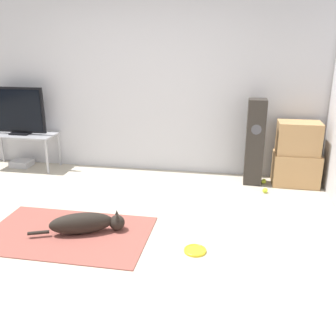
# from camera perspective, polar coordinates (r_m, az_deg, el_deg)

# --- Properties ---
(ground_plane) EXTENTS (12.00, 12.00, 0.00)m
(ground_plane) POSITION_cam_1_polar(r_m,az_deg,el_deg) (3.90, -11.71, -9.91)
(ground_plane) COLOR #BCB29E
(wall_back) EXTENTS (8.00, 0.06, 2.55)m
(wall_back) POSITION_cam_1_polar(r_m,az_deg,el_deg) (5.45, -4.40, 12.82)
(wall_back) COLOR silver
(wall_back) RESTS_ON ground_plane
(area_rug) EXTENTS (1.63, 1.01, 0.01)m
(area_rug) POSITION_cam_1_polar(r_m,az_deg,el_deg) (3.96, -15.01, -9.64)
(area_rug) COLOR #934C42
(area_rug) RESTS_ON ground_plane
(dog) EXTENTS (0.90, 0.41, 0.22)m
(dog) POSITION_cam_1_polar(r_m,az_deg,el_deg) (3.87, -12.40, -8.23)
(dog) COLOR black
(dog) RESTS_ON area_rug
(frisbee) EXTENTS (0.21, 0.21, 0.03)m
(frisbee) POSITION_cam_1_polar(r_m,az_deg,el_deg) (3.55, 4.14, -12.41)
(frisbee) COLOR yellow
(frisbee) RESTS_ON ground_plane
(cardboard_box_lower) EXTENTS (0.60, 0.39, 0.43)m
(cardboard_box_lower) POSITION_cam_1_polar(r_m,az_deg,el_deg) (5.29, 18.88, -0.15)
(cardboard_box_lower) COLOR tan
(cardboard_box_lower) RESTS_ON ground_plane
(cardboard_box_upper) EXTENTS (0.54, 0.35, 0.42)m
(cardboard_box_upper) POSITION_cam_1_polar(r_m,az_deg,el_deg) (5.17, 19.27, 4.34)
(cardboard_box_upper) COLOR tan
(cardboard_box_upper) RESTS_ON cardboard_box_lower
(floor_speaker) EXTENTS (0.24, 0.24, 1.14)m
(floor_speaker) POSITION_cam_1_polar(r_m,az_deg,el_deg) (5.08, 13.09, 3.82)
(floor_speaker) COLOR #2D2823
(floor_speaker) RESTS_ON ground_plane
(tv_stand) EXTENTS (1.03, 0.46, 0.52)m
(tv_stand) POSITION_cam_1_polar(r_m,az_deg,el_deg) (6.02, -21.41, 4.24)
(tv_stand) COLOR #A8A8AD
(tv_stand) RESTS_ON ground_plane
(tv) EXTENTS (0.81, 0.20, 0.69)m
(tv) POSITION_cam_1_polar(r_m,az_deg,el_deg) (5.94, -21.87, 8.02)
(tv) COLOR black
(tv) RESTS_ON tv_stand
(tennis_ball_by_boxes) EXTENTS (0.07, 0.07, 0.07)m
(tennis_ball_by_boxes) POSITION_cam_1_polar(r_m,az_deg,el_deg) (4.94, 14.57, -3.32)
(tennis_ball_by_boxes) COLOR #C6E033
(tennis_ball_by_boxes) RESTS_ON ground_plane
(tennis_ball_near_speaker) EXTENTS (0.07, 0.07, 0.07)m
(tennis_ball_near_speaker) POSITION_cam_1_polar(r_m,az_deg,el_deg) (5.24, 14.39, -1.98)
(tennis_ball_near_speaker) COLOR #C6E033
(tennis_ball_near_speaker) RESTS_ON ground_plane
(tennis_ball_loose_on_carpet) EXTENTS (0.07, 0.07, 0.07)m
(tennis_ball_loose_on_carpet) POSITION_cam_1_polar(r_m,az_deg,el_deg) (5.30, 12.28, -1.60)
(tennis_ball_loose_on_carpet) COLOR #C6E033
(tennis_ball_loose_on_carpet) RESTS_ON ground_plane
(game_console) EXTENTS (0.29, 0.25, 0.09)m
(game_console) POSITION_cam_1_polar(r_m,az_deg,el_deg) (6.20, -21.38, 0.68)
(game_console) COLOR #B7B7BC
(game_console) RESTS_ON ground_plane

